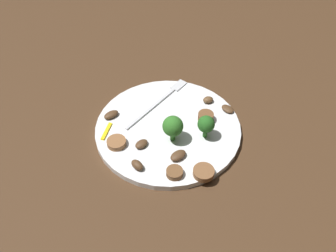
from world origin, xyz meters
TOP-DOWN VIEW (x-y plane):
  - ground_plane at (0.00, 0.00)m, footprint 1.40×1.40m
  - plate at (0.00, 0.00)m, footprint 0.27×0.27m
  - fork at (0.06, 0.04)m, footprint 0.18×0.07m
  - broccoli_floret_0 at (-0.03, -0.02)m, footprint 0.04×0.04m
  - broccoli_floret_1 at (-0.00, -0.07)m, footprint 0.03×0.03m
  - sausage_slice_0 at (-0.08, -0.09)m, footprint 0.05×0.05m
  - sausage_slice_1 at (-0.08, 0.07)m, footprint 0.04×0.04m
  - sausage_slice_2 at (0.04, -0.06)m, footprint 0.04×0.04m
  - sausage_slice_3 at (-0.10, -0.05)m, footprint 0.03×0.03m
  - mushroom_0 at (-0.06, 0.03)m, footprint 0.03×0.03m
  - mushroom_1 at (-0.01, 0.11)m, footprint 0.03×0.03m
  - mushroom_2 at (0.09, -0.05)m, footprint 0.03×0.03m
  - mushroom_3 at (0.08, -0.09)m, footprint 0.03×0.03m
  - mushroom_4 at (-0.06, -0.04)m, footprint 0.04×0.03m
  - mushroom_5 at (-0.11, 0.01)m, footprint 0.02×0.03m
  - pepper_strip_1 at (-0.05, 0.10)m, footprint 0.04×0.01m

SIDE VIEW (x-z plane):
  - ground_plane at x=0.00m, z-range 0.00..0.00m
  - plate at x=0.00m, z-range 0.00..0.01m
  - pepper_strip_1 at x=-0.05m, z-range 0.01..0.02m
  - fork at x=0.06m, z-range 0.01..0.02m
  - mushroom_3 at x=0.08m, z-range 0.01..0.02m
  - mushroom_0 at x=-0.06m, z-range 0.01..0.02m
  - mushroom_1 at x=-0.01m, z-range 0.01..0.02m
  - sausage_slice_1 at x=-0.08m, z-range 0.01..0.02m
  - sausage_slice_3 at x=-0.10m, z-range 0.01..0.02m
  - sausage_slice_0 at x=-0.08m, z-range 0.01..0.02m
  - mushroom_4 at x=-0.06m, z-range 0.01..0.02m
  - mushroom_2 at x=0.09m, z-range 0.01..0.02m
  - mushroom_5 at x=-0.11m, z-range 0.01..0.03m
  - sausage_slice_2 at x=0.04m, z-range 0.01..0.03m
  - broccoli_floret_1 at x=0.00m, z-range 0.02..0.07m
  - broccoli_floret_0 at x=-0.03m, z-range 0.02..0.07m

